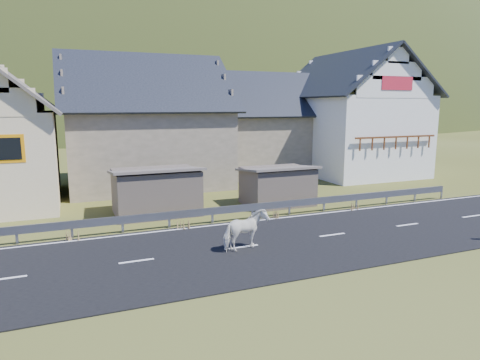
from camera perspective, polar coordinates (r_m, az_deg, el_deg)
name	(u,v)px	position (r m, az deg, el deg)	size (l,w,h in m)	color
ground	(243,248)	(16.45, 0.44, -9.03)	(160.00, 160.00, 0.00)	#454716
road	(243,247)	(16.44, 0.44, -8.97)	(60.00, 7.00, 0.04)	black
lane_markings	(243,247)	(16.43, 0.44, -8.89)	(60.00, 6.60, 0.01)	silver
guardrail	(212,211)	(19.60, -3.71, -4.21)	(28.10, 0.09, 0.75)	#93969B
shed_left	(156,192)	(21.65, -11.14, -1.55)	(4.30, 3.30, 2.40)	#6A5A4E
shed_right	(277,186)	(23.31, 4.99, -0.84)	(3.80, 2.90, 2.20)	#6A5A4E
house_stone_a	(144,116)	(29.78, -12.67, 8.34)	(10.80, 9.80, 8.90)	gray
house_stone_b	(265,119)	(34.77, 3.40, 8.11)	(9.80, 8.80, 8.10)	gray
house_white	(350,109)	(35.27, 14.52, 9.18)	(8.80, 10.80, 9.70)	white
mountain	(95,164)	(196.31, -18.79, 2.03)	(440.00, 280.00, 260.00)	#2D3E15
horse	(246,230)	(15.95, 0.75, -6.70)	(1.75, 0.80, 1.48)	white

